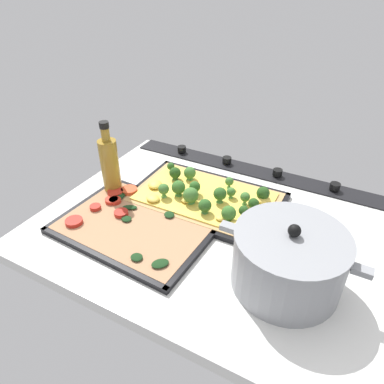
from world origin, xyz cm
name	(u,v)px	position (x,y,z in cm)	size (l,w,h in cm)	color
ground_plane	(210,227)	(0.00, 0.00, -1.50)	(81.39, 64.45, 3.00)	silver
stove_control_panel	(251,169)	(0.00, -28.73, 0.55)	(78.14, 7.00, 2.60)	black
baking_tray_front	(205,200)	(5.24, -7.48, 0.37)	(39.86, 25.48, 1.30)	black
broccoli_pizza	(205,196)	(4.90, -6.96, 2.09)	(37.45, 23.06, 5.69)	tan
baking_tray_back	(136,226)	(15.06, 10.13, 0.37)	(37.40, 28.46, 1.30)	black
veggie_pizza_back	(133,222)	(16.15, 9.80, 1.08)	(34.88, 25.94, 1.90)	tan
cooking_pot	(288,260)	(-21.22, 10.56, 6.22)	(28.31, 21.54, 14.76)	gray
oil_bottle	(110,165)	(29.58, 0.61, 8.56)	(4.85, 4.85, 20.83)	olive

